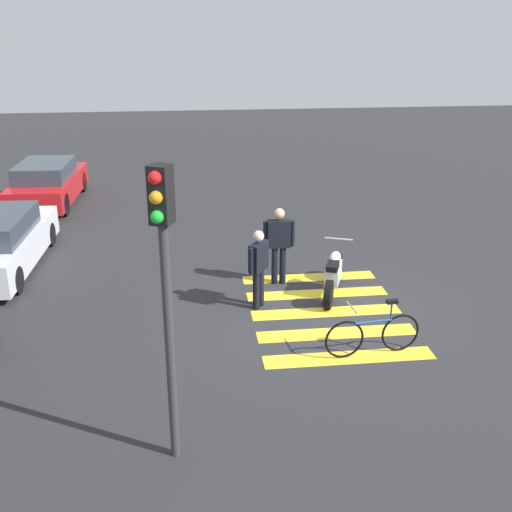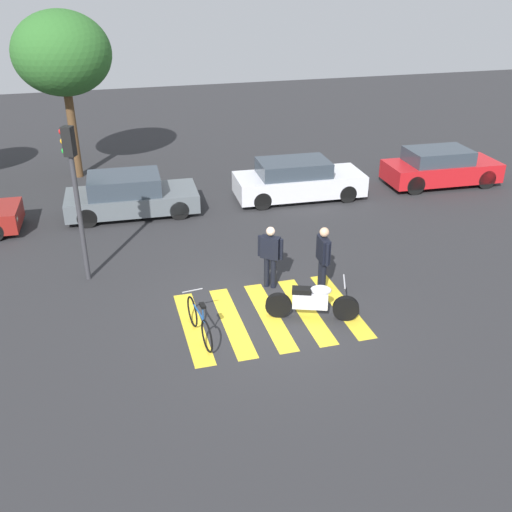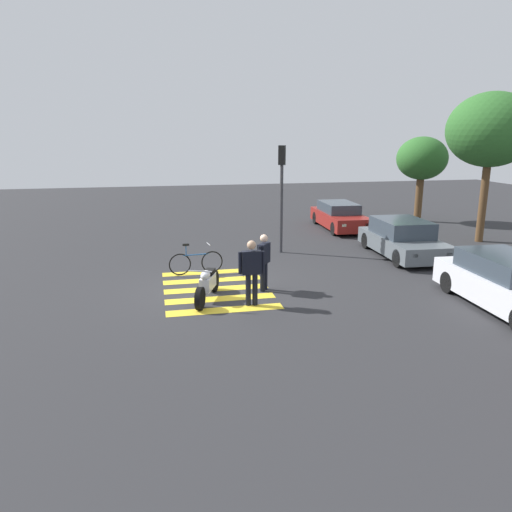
# 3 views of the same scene
# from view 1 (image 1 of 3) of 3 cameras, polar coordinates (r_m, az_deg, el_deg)

# --- Properties ---
(ground_plane) EXTENTS (60.00, 60.00, 0.00)m
(ground_plane) POSITION_cam_1_polar(r_m,az_deg,el_deg) (12.55, 6.51, -5.19)
(ground_plane) COLOR #2B2B2D
(police_motorcycle) EXTENTS (2.05, 0.99, 1.02)m
(police_motorcycle) POSITION_cam_1_polar(r_m,az_deg,el_deg) (13.24, 7.20, -1.65)
(police_motorcycle) COLOR black
(police_motorcycle) RESTS_ON ground_plane
(leaning_bicycle) EXTENTS (0.46, 1.75, 1.02)m
(leaning_bicycle) POSITION_cam_1_polar(r_m,az_deg,el_deg) (11.01, 10.80, -7.14)
(leaning_bicycle) COLOR black
(leaning_bicycle) RESTS_ON ground_plane
(officer_on_foot) EXTENTS (0.23, 0.69, 1.75)m
(officer_on_foot) POSITION_cam_1_polar(r_m,az_deg,el_deg) (13.45, 2.14, 1.42)
(officer_on_foot) COLOR black
(officer_on_foot) RESTS_ON ground_plane
(officer_by_motorcycle) EXTENTS (0.55, 0.45, 1.65)m
(officer_by_motorcycle) POSITION_cam_1_polar(r_m,az_deg,el_deg) (12.32, 0.23, -0.79)
(officer_by_motorcycle) COLOR black
(officer_by_motorcycle) RESTS_ON ground_plane
(crosswalk_stripes) EXTENTS (4.05, 3.02, 0.01)m
(crosswalk_stripes) POSITION_cam_1_polar(r_m,az_deg,el_deg) (12.55, 6.51, -5.18)
(crosswalk_stripes) COLOR yellow
(crosswalk_stripes) RESTS_ON ground_plane
(car_red_convertible) EXTENTS (4.23, 1.90, 1.37)m
(car_red_convertible) POSITION_cam_1_polar(r_m,az_deg,el_deg) (20.72, -18.74, 6.38)
(car_red_convertible) COLOR black
(car_red_convertible) RESTS_ON ground_plane
(traffic_light_pole) EXTENTS (0.36, 0.32, 4.00)m
(traffic_light_pole) POSITION_cam_1_polar(r_m,az_deg,el_deg) (7.46, -8.45, -1.42)
(traffic_light_pole) COLOR #38383D
(traffic_light_pole) RESTS_ON ground_plane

